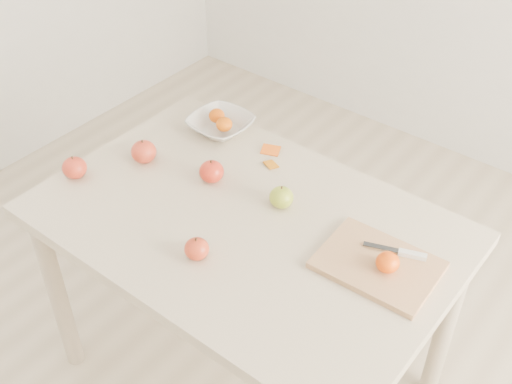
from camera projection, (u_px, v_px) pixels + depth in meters
The scene contains 15 objects.
ground at pixel (247, 374), 2.32m from camera, with size 3.50×3.50×0.00m, color #C6B293.
table at pixel (246, 244), 1.91m from camera, with size 1.20×0.80×0.75m.
cutting_board at pixel (378, 265), 1.69m from camera, with size 0.31×0.23×0.02m, color tan.
board_tangerine at pixel (388, 262), 1.65m from camera, with size 0.06×0.06×0.05m, color #D94C07.
fruit_bowl at pixel (221, 125), 2.18m from camera, with size 0.21×0.21×0.05m, color silver.
bowl_tangerine_near at pixel (217, 116), 2.18m from camera, with size 0.05×0.05×0.05m, color #CF5907.
bowl_tangerine_far at pixel (224, 124), 2.14m from camera, with size 0.06×0.06×0.05m, color #DB6607.
orange_peel_a at pixel (271, 151), 2.10m from camera, with size 0.06×0.04×0.00m, color #E45910.
orange_peel_b at pixel (271, 165), 2.04m from camera, with size 0.04×0.04×0.00m, color #C36A0D.
paring_knife at pixel (407, 253), 1.70m from camera, with size 0.17×0.07×0.01m.
apple_green at pixel (281, 197), 1.87m from camera, with size 0.07×0.07×0.06m, color olive.
apple_red_b at pixel (144, 152), 2.04m from camera, with size 0.08×0.08×0.07m, color #A71E19.
apple_red_a at pixel (212, 172), 1.96m from camera, with size 0.08×0.08×0.07m, color maroon.
apple_red_d at pixel (74, 168), 1.98m from camera, with size 0.08×0.08×0.07m, color maroon.
apple_red_e at pixel (197, 249), 1.71m from camera, with size 0.07×0.07×0.06m, color #9C0814.
Camera 1 is at (0.88, -1.06, 1.98)m, focal length 45.00 mm.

